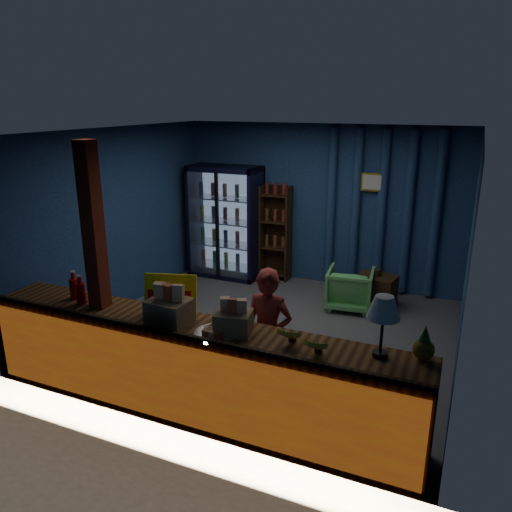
{
  "coord_description": "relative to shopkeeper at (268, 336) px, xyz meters",
  "views": [
    {
      "loc": [
        2.26,
        -5.53,
        2.94
      ],
      "look_at": [
        -0.08,
        -0.2,
        1.12
      ],
      "focal_mm": 35.0,
      "sensor_mm": 36.0,
      "label": 1
    }
  ],
  "objects": [
    {
      "name": "green_chair",
      "position": [
        0.23,
        2.62,
        -0.39
      ],
      "size": [
        0.72,
        0.74,
        0.61
      ],
      "primitive_type": "imported",
      "rotation": [
        0.0,
        0.0,
        3.26
      ],
      "color": "#60C162",
      "rests_on": "ground"
    },
    {
      "name": "yellow_sign",
      "position": [
        -0.84,
        -0.43,
        0.46
      ],
      "size": [
        0.52,
        0.24,
        0.41
      ],
      "color": "#FFE80D",
      "rests_on": "counter"
    },
    {
      "name": "room_walls",
      "position": [
        -0.55,
        1.35,
        0.88
      ],
      "size": [
        4.6,
        4.6,
        4.6
      ],
      "color": "navy",
      "rests_on": "ground"
    },
    {
      "name": "side_table",
      "position": [
        0.58,
        2.79,
        -0.44
      ],
      "size": [
        0.61,
        0.48,
        0.6
      ],
      "color": "#3D2313",
      "rests_on": "ground"
    },
    {
      "name": "snack_box_centre",
      "position": [
        -0.1,
        -0.55,
        0.38
      ],
      "size": [
        0.36,
        0.32,
        0.33
      ],
      "color": "olive",
      "rests_on": "counter"
    },
    {
      "name": "snack_box_left",
      "position": [
        -0.73,
        -0.62,
        0.4
      ],
      "size": [
        0.39,
        0.33,
        0.4
      ],
      "color": "olive",
      "rests_on": "counter"
    },
    {
      "name": "framed_picture",
      "position": [
        0.3,
        3.45,
        1.06
      ],
      "size": [
        0.36,
        0.04,
        0.28
      ],
      "color": "gold",
      "rests_on": "room_walls"
    },
    {
      "name": "banana_bunches",
      "position": [
        0.56,
        -0.58,
        0.34
      ],
      "size": [
        0.5,
        0.3,
        0.17
      ],
      "color": "gold",
      "rests_on": "counter"
    },
    {
      "name": "counter",
      "position": [
        -0.55,
        -0.56,
        -0.21
      ],
      "size": [
        4.4,
        0.57,
        0.99
      ],
      "color": "brown",
      "rests_on": "ground"
    },
    {
      "name": "soda_bottles",
      "position": [
        -1.82,
        -0.53,
        0.38
      ],
      "size": [
        0.41,
        0.18,
        0.31
      ],
      "color": "red",
      "rests_on": "counter"
    },
    {
      "name": "support_post",
      "position": [
        -1.6,
        -0.55,
        0.61
      ],
      "size": [
        0.16,
        0.16,
        2.6
      ],
      "primitive_type": "cube",
      "color": "maroon",
      "rests_on": "ground"
    },
    {
      "name": "shopkeeper",
      "position": [
        0.0,
        0.0,
        0.0
      ],
      "size": [
        0.52,
        0.36,
        1.38
      ],
      "primitive_type": "imported",
      "rotation": [
        0.0,
        0.0,
        0.05
      ],
      "color": "maroon",
      "rests_on": "ground"
    },
    {
      "name": "table_lamp",
      "position": [
        1.18,
        -0.46,
        0.67
      ],
      "size": [
        0.27,
        0.27,
        0.53
      ],
      "color": "black",
      "rests_on": "counter"
    },
    {
      "name": "beverage_cooler",
      "position": [
        -2.1,
        3.27,
        0.24
      ],
      "size": [
        1.2,
        0.62,
        1.9
      ],
      "color": "black",
      "rests_on": "ground"
    },
    {
      "name": "curtain_folds",
      "position": [
        0.45,
        3.49,
        0.61
      ],
      "size": [
        1.74,
        0.14,
        2.5
      ],
      "color": "navy",
      "rests_on": "room_walls"
    },
    {
      "name": "bottle_shelf",
      "position": [
        -1.25,
        3.41,
        0.1
      ],
      "size": [
        0.5,
        0.28,
        1.6
      ],
      "color": "#3D2313",
      "rests_on": "ground"
    },
    {
      "name": "pastry_tray",
      "position": [
        -0.22,
        -0.65,
        0.28
      ],
      "size": [
        0.41,
        0.41,
        0.07
      ],
      "color": "silver",
      "rests_on": "counter"
    },
    {
      "name": "ground",
      "position": [
        -0.55,
        1.35,
        -0.69
      ],
      "size": [
        4.6,
        4.6,
        0.0
      ],
      "primitive_type": "plane",
      "color": "#515154",
      "rests_on": "ground"
    },
    {
      "name": "pineapple",
      "position": [
        1.5,
        -0.38,
        0.38
      ],
      "size": [
        0.17,
        0.17,
        0.29
      ],
      "color": "olive",
      "rests_on": "counter"
    }
  ]
}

